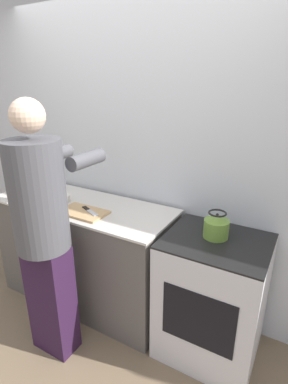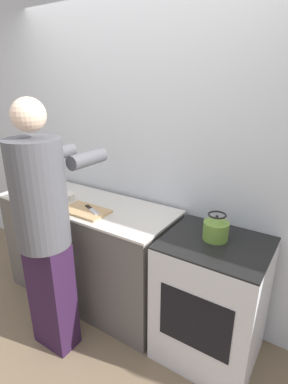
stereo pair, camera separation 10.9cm
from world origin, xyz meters
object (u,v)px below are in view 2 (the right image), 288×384
(kettle, at_px, (216,229))
(bowl_prep, at_px, (38,193))
(oven, at_px, (211,300))
(cutting_board, at_px, (85,211))
(knife, at_px, (92,209))
(canister_jar, at_px, (34,179))
(person, at_px, (45,227))

(kettle, distance_m, bowl_prep, 1.56)
(oven, distance_m, cutting_board, 1.13)
(knife, distance_m, kettle, 0.95)
(oven, distance_m, canister_jar, 1.88)
(knife, relative_size, canister_jar, 1.26)
(kettle, bearing_deg, bowl_prep, -174.18)
(person, height_order, cutting_board, person)
(canister_jar, bearing_deg, oven, -0.46)
(oven, relative_size, knife, 4.54)
(oven, xyz_separation_m, canister_jar, (-1.80, 0.01, 0.56))
(person, height_order, bowl_prep, person)
(oven, height_order, canister_jar, canister_jar)
(cutting_board, distance_m, canister_jar, 0.81)
(oven, xyz_separation_m, person, (-1.00, -0.53, 0.52))
(oven, relative_size, person, 0.51)
(cutting_board, xyz_separation_m, kettle, (0.98, 0.18, 0.05))
(canister_jar, bearing_deg, kettle, 0.75)
(knife, height_order, kettle, kettle)
(oven, bearing_deg, kettle, 122.99)
(knife, relative_size, kettle, 1.13)
(kettle, xyz_separation_m, canister_jar, (-1.78, -0.02, 0.03))
(oven, height_order, kettle, kettle)
(bowl_prep, xyz_separation_m, canister_jar, (-0.22, 0.14, 0.05))
(person, xyz_separation_m, kettle, (0.97, 0.57, 0.01))
(oven, height_order, bowl_prep, bowl_prep)
(knife, bearing_deg, bowl_prep, -155.64)
(kettle, relative_size, bowl_prep, 1.20)
(person, relative_size, canister_jar, 11.23)
(bowl_prep, bearing_deg, knife, 0.49)
(bowl_prep, bearing_deg, oven, 4.38)
(oven, relative_size, canister_jar, 5.71)
(cutting_board, relative_size, kettle, 2.05)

